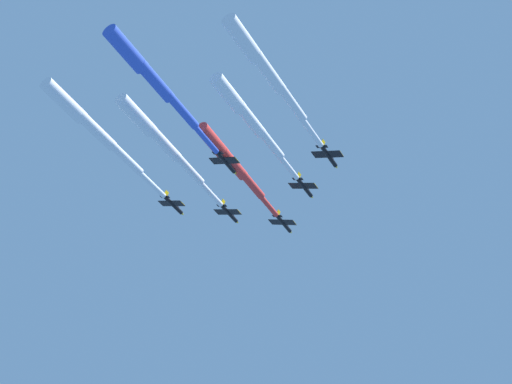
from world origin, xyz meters
TOP-DOWN VIEW (x-y plane):
  - jet_lead at (-4.41, 11.76)m, footprint 21.19×48.02m
  - jet_port_inner at (1.96, 29.74)m, footprint 23.14×53.71m
  - jet_starboard_inner at (-18.98, 18.41)m, footprint 20.57×48.85m
  - jet_port_mid at (9.54, 44.99)m, footprint 23.24×55.22m
  - jet_starboard_mid at (-34.62, 26.58)m, footprint 21.58×52.00m
  - jet_port_outer at (-15.84, 44.22)m, footprint 21.84×50.96m

SIDE VIEW (x-z plane):
  - jet_port_outer at x=-15.84m, z-range 174.41..178.94m
  - jet_starboard_mid at x=-34.62m, z-range 174.54..179.11m
  - jet_lead at x=-4.41m, z-range 176.20..180.73m
  - jet_starboard_inner at x=-18.98m, z-range 177.02..181.60m
  - jet_port_inner at x=1.96m, z-range 177.14..181.64m
  - jet_port_mid at x=9.54m, z-range 177.37..181.89m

